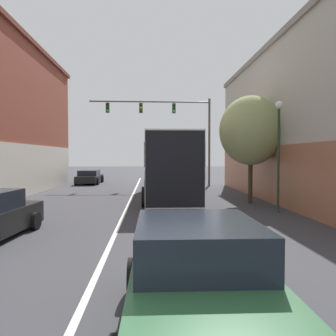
# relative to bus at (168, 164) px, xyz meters

# --- Properties ---
(lane_center_line) EXTENTS (0.14, 42.09, 0.01)m
(lane_center_line) POSITION_rel_bus_xyz_m (-2.16, -3.00, -2.02)
(lane_center_line) COLOR silver
(lane_center_line) RESTS_ON ground_plane
(building_right_storefront) EXTENTS (6.64, 21.15, 8.58)m
(building_right_storefront) POSITION_rel_bus_xyz_m (8.49, -1.78, 2.38)
(building_right_storefront) COLOR #B7B2A3
(building_right_storefront) RESTS_ON ground_plane
(bus) EXTENTS (2.93, 10.66, 3.61)m
(bus) POSITION_rel_bus_xyz_m (0.00, 0.00, 0.00)
(bus) COLOR silver
(bus) RESTS_ON ground_plane
(hatchback_foreground) EXTENTS (2.19, 4.05, 1.52)m
(hatchback_foreground) POSITION_rel_bus_xyz_m (-0.37, -14.50, -1.30)
(hatchback_foreground) COLOR #285633
(hatchback_foreground) RESTS_ON ground_plane
(parked_car_left_mid) EXTENTS (2.08, 4.68, 1.23)m
(parked_car_left_mid) POSITION_rel_bus_xyz_m (-6.52, 10.77, -1.42)
(parked_car_left_mid) COLOR black
(parked_car_left_mid) RESTS_ON ground_plane
(traffic_signal_gantry) EXTENTS (9.94, 0.36, 7.24)m
(traffic_signal_gantry) POSITION_rel_bus_xyz_m (0.62, 8.03, 3.41)
(traffic_signal_gantry) COLOR #514C47
(traffic_signal_gantry) RESTS_ON ground_plane
(street_lamp) EXTENTS (0.34, 0.34, 4.85)m
(street_lamp) POSITION_rel_bus_xyz_m (4.53, -5.01, 0.94)
(street_lamp) COLOR #233323
(street_lamp) RESTS_ON ground_plane
(street_tree_near) EXTENTS (3.27, 2.94, 5.60)m
(street_tree_near) POSITION_rel_bus_xyz_m (4.18, -2.19, 1.77)
(street_tree_near) COLOR #3D2D1E
(street_tree_near) RESTS_ON ground_plane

